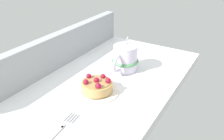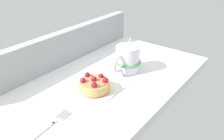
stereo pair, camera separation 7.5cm
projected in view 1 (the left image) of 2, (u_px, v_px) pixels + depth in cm
name	position (u px, v px, depth cm)	size (l,w,h in cm)	color
ground_plane	(105.00, 84.00, 77.60)	(73.44, 42.61, 3.02)	white
window_rail_back	(57.00, 51.00, 83.04)	(71.97, 3.43, 11.81)	#9EA3A8
dessert_plate	(97.00, 91.00, 70.36)	(13.08, 13.08, 0.76)	silver
raspberry_tart	(97.00, 85.00, 69.40)	(9.15, 9.15, 4.22)	tan
coffee_mug	(125.00, 59.00, 80.88)	(12.63, 9.25, 11.54)	silver
dessert_fork	(57.00, 132.00, 55.14)	(15.88, 3.10, 0.60)	#B7B7BC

